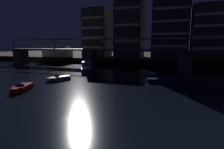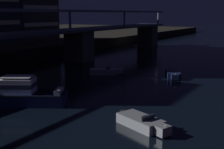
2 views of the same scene
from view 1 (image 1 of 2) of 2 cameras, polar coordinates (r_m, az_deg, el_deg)
The scene contains 13 objects.
ground_plane at distance 24.39m, azimuth -12.53°, elevation -7.96°, with size 400.00×400.00×0.00m, color black.
far_riverbank at distance 104.89m, azimuth 12.48°, elevation 5.64°, with size 240.00×80.00×2.20m, color black.
river_bridge at distance 57.41m, azimuth 6.76°, elevation 6.30°, with size 97.48×6.40×9.38m.
tower_west_low at distance 84.18m, azimuth -4.75°, elevation 12.97°, with size 10.72×10.49×21.44m.
tower_west_tall at distance 80.85m, azimuth 5.62°, elevation 17.48°, with size 11.44×10.65×33.68m.
tower_central at distance 78.40m, azimuth 18.11°, elevation 13.83°, with size 13.99×9.91×24.11m.
tower_east_tall at distance 79.70m, azimuth 28.24°, elevation 11.85°, with size 12.34×10.20×20.59m.
waterfront_pavilion at distance 84.04m, azimuth -16.93°, elevation 6.93°, with size 12.40×7.40×4.70m.
cabin_cruiser_near_left at distance 49.60m, azimuth -8.26°, elevation 2.05°, with size 6.28×8.98×2.79m.
speedboat_near_right at distance 36.23m, azimuth 14.99°, elevation -1.78°, with size 4.94×3.40×1.16m.
speedboat_mid_left at distance 45.63m, azimuth 11.68°, elevation 0.54°, with size 3.74×4.82×1.16m.
speedboat_mid_center at distance 32.37m, azimuth -26.63°, elevation -3.74°, with size 2.95×5.13×1.16m.
speedboat_mid_right at distance 38.60m, azimuth -16.38°, elevation -1.19°, with size 3.13×5.07×1.16m.
Camera 1 is at (12.45, -19.74, 7.07)m, focal length 28.81 mm.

